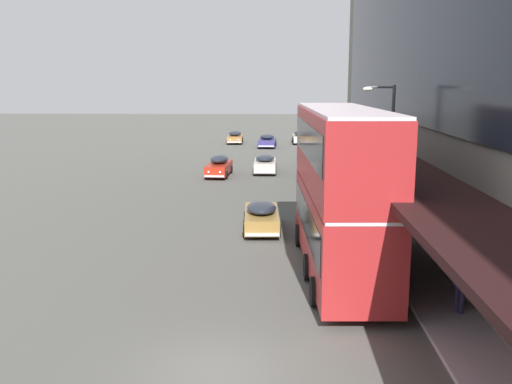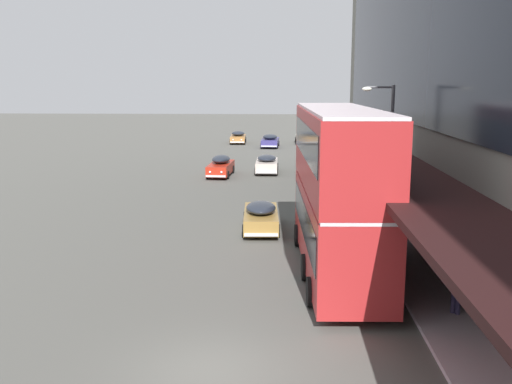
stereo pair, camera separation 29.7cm
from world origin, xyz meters
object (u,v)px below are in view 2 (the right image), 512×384
at_px(vw_van, 322,194).
at_px(sedan_trailing_near, 221,166).
at_px(sedan_second_near, 270,141).
at_px(sedan_far_back, 303,137).
at_px(pedestrian_at_kerb, 457,283).
at_px(sedan_oncoming_rear, 238,137).
at_px(sedan_second_mid, 267,164).
at_px(street_lamp, 387,150).
at_px(transit_bus_kerbside_front, 338,186).
at_px(sedan_oncoming_front, 261,216).

bearing_deg(vw_van, sedan_trailing_near, 119.23).
bearing_deg(sedan_second_near, sedan_far_back, 47.51).
bearing_deg(pedestrian_at_kerb, sedan_trailing_near, 110.83).
distance_m(sedan_oncoming_rear, sedan_second_mid, 23.33).
distance_m(sedan_second_near, street_lamp, 39.24).
distance_m(sedan_second_mid, sedan_far_back, 23.28).
relative_size(transit_bus_kerbside_front, sedan_oncoming_rear, 2.45).
bearing_deg(sedan_oncoming_front, transit_bus_kerbside_front, -63.25).
relative_size(transit_bus_kerbside_front, sedan_second_near, 2.39).
xyz_separation_m(sedan_oncoming_front, pedestrian_at_kerb, (6.61, -10.59, 0.44)).
bearing_deg(sedan_second_near, pedestrian_at_kerb, -81.73).
bearing_deg(street_lamp, sedan_second_near, 99.27).
bearing_deg(sedan_second_mid, sedan_oncoming_rear, 100.28).
height_order(sedan_far_back, street_lamp, street_lamp).
bearing_deg(sedan_trailing_near, transit_bus_kerbside_front, -73.12).
distance_m(sedan_far_back, vw_van, 37.53).
bearing_deg(street_lamp, sedan_far_back, 93.22).
relative_size(sedan_oncoming_front, sedan_oncoming_rear, 1.03).
bearing_deg(sedan_second_mid, transit_bus_kerbside_front, -82.18).
bearing_deg(sedan_oncoming_front, vw_van, 50.28).
height_order(sedan_second_mid, sedan_trailing_near, sedan_trailing_near).
bearing_deg(vw_van, pedestrian_at_kerb, -77.44).
xyz_separation_m(transit_bus_kerbside_front, sedan_second_mid, (-3.42, 24.95, -2.71)).
distance_m(sedan_oncoming_rear, sedan_trailing_near, 24.64).
xyz_separation_m(sedan_trailing_near, vw_van, (7.20, -12.88, 0.29)).
bearing_deg(sedan_far_back, vw_van, -90.27).
distance_m(sedan_second_near, sedan_trailing_near, 20.71).
distance_m(sedan_oncoming_front, vw_van, 5.25).
height_order(sedan_oncoming_front, sedan_far_back, sedan_far_back).
distance_m(sedan_oncoming_front, sedan_second_mid, 18.59).
bearing_deg(sedan_oncoming_rear, sedan_second_near, -46.40).
bearing_deg(vw_van, transit_bus_kerbside_front, -90.79).
xyz_separation_m(vw_van, street_lamp, (2.59, -5.28, 3.18)).
height_order(sedan_oncoming_front, sedan_oncoming_rear, sedan_oncoming_rear).
relative_size(sedan_oncoming_rear, street_lamp, 0.64).
distance_m(sedan_oncoming_rear, pedestrian_at_kerb, 53.28).
bearing_deg(sedan_second_mid, street_lamp, -72.76).
bearing_deg(street_lamp, transit_bus_kerbside_front, -118.11).
height_order(sedan_oncoming_front, sedan_trailing_near, sedan_trailing_near).
bearing_deg(sedan_trailing_near, sedan_second_near, 80.29).
bearing_deg(transit_bus_kerbside_front, pedestrian_at_kerb, -51.21).
xyz_separation_m(sedan_far_back, vw_van, (-0.18, -37.53, 0.32)).
height_order(transit_bus_kerbside_front, sedan_far_back, transit_bus_kerbside_front).
distance_m(sedan_oncoming_front, street_lamp, 7.02).
height_order(sedan_oncoming_front, street_lamp, street_lamp).
xyz_separation_m(sedan_second_near, pedestrian_at_kerb, (6.97, -47.91, 0.43)).
bearing_deg(vw_van, sedan_second_mid, 103.77).
xyz_separation_m(sedan_oncoming_front, sedan_far_back, (3.53, 41.56, 0.03)).
xyz_separation_m(sedan_second_mid, vw_van, (3.57, -14.55, 0.34)).
xyz_separation_m(transit_bus_kerbside_front, sedan_trailing_near, (-7.06, 23.27, -2.66)).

